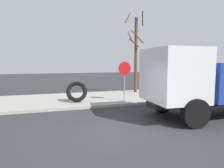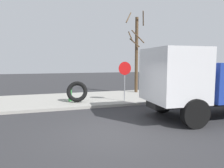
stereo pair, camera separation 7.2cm
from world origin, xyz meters
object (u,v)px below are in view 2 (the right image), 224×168
object	(u,v)px
fire_hydrant	(70,93)
dump_truck_blue	(219,81)
bare_tree	(136,52)
loose_tire	(77,92)
stop_sign	(125,74)

from	to	relation	value
fire_hydrant	dump_truck_blue	xyz separation A→B (m)	(6.02, -4.89, 1.00)
dump_truck_blue	bare_tree	size ratio (longest dim) A/B	1.17
dump_truck_blue	bare_tree	xyz separation A→B (m)	(-0.83, 7.10, 1.56)
loose_tire	bare_tree	xyz separation A→B (m)	(4.85, 2.62, 2.42)
bare_tree	stop_sign	bearing A→B (deg)	-124.02
bare_tree	loose_tire	bearing A→B (deg)	-151.58
loose_tire	bare_tree	bearing A→B (deg)	28.42
fire_hydrant	dump_truck_blue	bearing A→B (deg)	-39.09
fire_hydrant	stop_sign	size ratio (longest dim) A/B	0.38
stop_sign	fire_hydrant	bearing A→B (deg)	161.86
loose_tire	stop_sign	xyz separation A→B (m)	(2.69, -0.58, 0.99)
fire_hydrant	loose_tire	bearing A→B (deg)	-50.19
fire_hydrant	loose_tire	size ratio (longest dim) A/B	0.73
fire_hydrant	loose_tire	distance (m)	0.56
loose_tire	stop_sign	world-z (taller)	stop_sign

